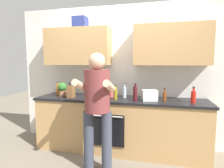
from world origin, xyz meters
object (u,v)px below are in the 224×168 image
bottle_vinegar (165,96)px  potted_herb (62,89)px  bottle_water (124,92)px  knife_block (71,92)px  cup_ceramic (111,94)px  bottle_oil (115,93)px  bottle_wine (135,93)px  grocery_bag_produce (150,95)px  person_standing (97,103)px  bottle_juice (58,90)px  mixing_bowl (95,95)px  bottle_hotsauce (193,96)px

bottle_vinegar → potted_herb: potted_herb is taller
bottle_water → knife_block: bearing=-167.1°
cup_ceramic → bottle_oil: bearing=-58.8°
bottle_wine → bottle_oil: (-0.32, 0.03, -0.02)m
bottle_oil → cup_ceramic: bottle_oil is taller
bottle_oil → potted_herb: potted_herb is taller
bottle_water → grocery_bag_produce: bottle_water is taller
person_standing → bottle_oil: person_standing is taller
bottle_vinegar → cup_ceramic: size_ratio=2.30×
bottle_wine → grocery_bag_produce: bearing=17.3°
knife_block → person_standing: bearing=-40.3°
bottle_oil → potted_herb: (-0.98, 0.08, 0.03)m
bottle_vinegar → bottle_wine: bearing=-170.5°
bottle_water → grocery_bag_produce: bearing=-18.4°
bottle_vinegar → grocery_bag_produce: (-0.23, -0.01, 0.00)m
bottle_vinegar → bottle_juice: (-1.89, 0.13, 0.02)m
bottle_wine → mixing_bowl: bottle_wine is taller
bottle_wine → mixing_bowl: (-0.71, 0.18, -0.08)m
knife_block → potted_herb: bearing=154.2°
knife_block → bottle_hotsauce: bearing=1.6°
bottle_vinegar → potted_herb: size_ratio=0.85×
person_standing → cup_ceramic: bearing=90.5°
bottle_water → bottle_vinegar: 0.67m
bottle_oil → potted_herb: 0.99m
knife_block → potted_herb: size_ratio=1.07×
bottle_wine → potted_herb: (-1.31, 0.11, 0.02)m
mixing_bowl → potted_herb: size_ratio=1.02×
bottle_water → cup_ceramic: (-0.24, 0.03, -0.05)m
bottle_water → cup_ceramic: bottle_water is taller
bottle_wine → potted_herb: bottle_wine is taller
cup_ceramic → potted_herb: 0.87m
person_standing → bottle_oil: size_ratio=6.89×
bottle_juice → cup_ceramic: bottle_juice is taller
cup_ceramic → grocery_bag_produce: 0.69m
bottle_vinegar → bottle_juice: bearing=176.1°
person_standing → cup_ceramic: (-0.01, 0.78, -0.01)m
person_standing → potted_herb: size_ratio=6.64×
bottle_water → bottle_vinegar: (0.65, -0.13, -0.01)m
bottle_vinegar → person_standing: bearing=-145.2°
person_standing → bottle_vinegar: 1.08m
bottle_vinegar → cup_ceramic: (-0.90, 0.17, -0.04)m
person_standing → bottle_hotsauce: bearing=24.9°
bottle_juice → grocery_bag_produce: bottle_juice is taller
bottle_oil → grocery_bag_produce: (0.54, 0.04, -0.01)m
bottle_vinegar → bottle_water: bearing=168.4°
person_standing → bottle_wine: size_ratio=5.91×
bottle_hotsauce → bottle_vinegar: bearing=178.0°
bottle_juice → grocery_bag_produce: 1.67m
bottle_wine → knife_block: bearing=179.7°
potted_herb → knife_block: bearing=-25.8°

